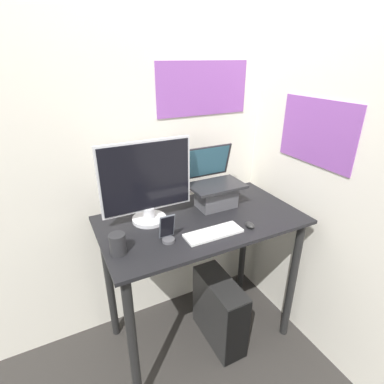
% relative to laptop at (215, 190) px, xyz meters
% --- Properties ---
extents(ground_plane, '(12.00, 12.00, 0.00)m').
position_rel_laptop_xyz_m(ground_plane, '(-0.15, -0.43, -1.01)').
color(ground_plane, '#2D2B28').
extents(wall_back, '(6.00, 0.06, 2.60)m').
position_rel_laptop_xyz_m(wall_back, '(-0.15, 0.29, 0.29)').
color(wall_back, silver).
rests_on(wall_back, ground_plane).
extents(wall_side_right, '(0.06, 6.00, 2.60)m').
position_rel_laptop_xyz_m(wall_side_right, '(0.51, -0.43, 0.29)').
color(wall_side_right, silver).
rests_on(wall_side_right, ground_plane).
extents(desk, '(1.15, 0.63, 0.91)m').
position_rel_laptop_xyz_m(desk, '(-0.15, -0.11, -0.28)').
color(desk, black).
rests_on(desk, ground_plane).
extents(laptop, '(0.33, 0.26, 0.35)m').
position_rel_laptop_xyz_m(laptop, '(0.00, 0.00, 0.00)').
color(laptop, '#4C4C51').
rests_on(laptop, desk).
extents(monitor, '(0.51, 0.19, 0.46)m').
position_rel_laptop_xyz_m(monitor, '(-0.43, 0.00, 0.11)').
color(monitor, silver).
rests_on(monitor, desk).
extents(keyboard, '(0.31, 0.11, 0.02)m').
position_rel_laptop_xyz_m(keyboard, '(-0.17, -0.28, -0.10)').
color(keyboard, white).
rests_on(keyboard, desk).
extents(mouse, '(0.04, 0.06, 0.03)m').
position_rel_laptop_xyz_m(mouse, '(0.04, -0.31, -0.09)').
color(mouse, '#262626').
rests_on(mouse, desk).
extents(cell_phone, '(0.08, 0.06, 0.15)m').
position_rel_laptop_xyz_m(cell_phone, '(-0.41, -0.23, -0.05)').
color(cell_phone, '#4C4C51').
rests_on(cell_phone, desk).
extents(computer_tower, '(0.17, 0.43, 0.47)m').
position_rel_laptop_xyz_m(computer_tower, '(-0.06, -0.20, -0.78)').
color(computer_tower, black).
rests_on(computer_tower, ground_plane).
extents(mug, '(0.08, 0.08, 0.10)m').
position_rel_laptop_xyz_m(mug, '(-0.66, -0.23, -0.05)').
color(mug, '#262628').
rests_on(mug, desk).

